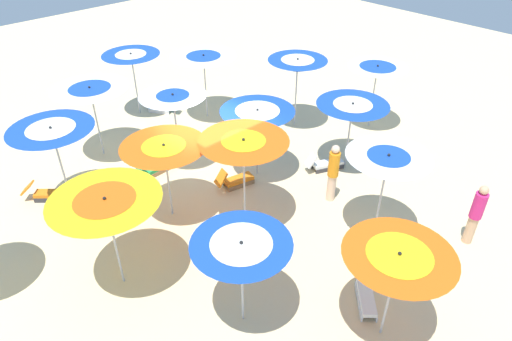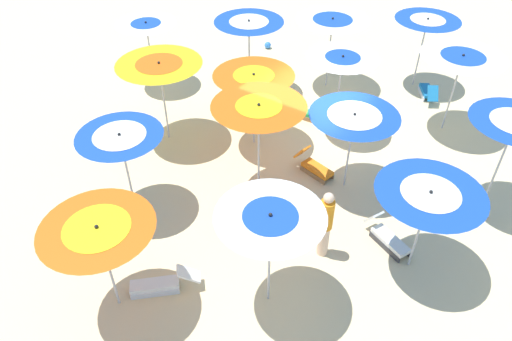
{
  "view_description": "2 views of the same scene",
  "coord_description": "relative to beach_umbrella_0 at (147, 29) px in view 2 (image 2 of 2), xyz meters",
  "views": [
    {
      "loc": [
        8.53,
        -6.52,
        7.94
      ],
      "look_at": [
        1.57,
        0.05,
        1.38
      ],
      "focal_mm": 31.95,
      "sensor_mm": 36.0,
      "label": 1
    },
    {
      "loc": [
        9.2,
        4.82,
        8.25
      ],
      "look_at": [
        2.04,
        -0.19,
        0.96
      ],
      "focal_mm": 33.81,
      "sensor_mm": 36.0,
      "label": 2
    }
  ],
  "objects": [
    {
      "name": "beach_umbrella_3",
      "position": [
        6.8,
        5.61,
        0.03
      ],
      "size": [
        2.05,
        2.05,
        2.25
      ],
      "color": "#B2B2B7",
      "rests_on": "ground"
    },
    {
      "name": "beach_umbrella_13",
      "position": [
        -3.01,
        8.9,
        0.22
      ],
      "size": [
        2.29,
        2.29,
        2.41
      ],
      "color": "#B2B2B7",
      "rests_on": "ground"
    },
    {
      "name": "beach_umbrella_0",
      "position": [
        0.0,
        0.0,
        0.0
      ],
      "size": [
        1.91,
        1.91,
        2.22
      ],
      "color": "#B2B2B7",
      "rests_on": "ground"
    },
    {
      "name": "beach_umbrella_4",
      "position": [
        -1.49,
        2.91,
        0.22
      ],
      "size": [
        2.14,
        2.14,
        2.46
      ],
      "color": "#B2B2B7",
      "rests_on": "ground"
    },
    {
      "name": "beach_umbrella_10",
      "position": [
        0.99,
        7.67,
        -0.02
      ],
      "size": [
        2.12,
        2.12,
        2.21
      ],
      "color": "#B2B2B7",
      "rests_on": "ground"
    },
    {
      "name": "beach_ball",
      "position": [
        -4.48,
        1.63,
        -1.84
      ],
      "size": [
        0.25,
        0.25,
        0.25
      ],
      "primitive_type": "sphere",
      "color": "#337FE5",
      "rests_on": "ground"
    },
    {
      "name": "beach_umbrella_12",
      "position": [
        -5.01,
        7.23,
        0.18
      ],
      "size": [
        2.03,
        2.03,
        2.35
      ],
      "color": "#B2B2B7",
      "rests_on": "ground"
    },
    {
      "name": "beach_umbrella_11",
      "position": [
        2.52,
        10.01,
        -0.03
      ],
      "size": [
        2.12,
        2.12,
        2.16
      ],
      "color": "#B2B2B7",
      "rests_on": "ground"
    },
    {
      "name": "beach_umbrella_9",
      "position": [
        -1.08,
        6.29,
        0.22
      ],
      "size": [
        1.96,
        1.96,
        2.42
      ],
      "color": "#B2B2B7",
      "rests_on": "ground"
    },
    {
      "name": "beach_umbrella_2",
      "position": [
        4.63,
        3.81,
        0.0
      ],
      "size": [
        1.93,
        1.93,
        2.19
      ],
      "color": "#B2B2B7",
      "rests_on": "ground"
    },
    {
      "name": "lounger_4",
      "position": [
        -2.15,
        2.53,
        -1.76
      ],
      "size": [
        1.09,
        1.14,
        0.56
      ],
      "rotation": [
        0.0,
        0.0,
        7.11
      ],
      "color": "#333338",
      "rests_on": "ground"
    },
    {
      "name": "beach_umbrella_7",
      "position": [
        4.99,
        8.0,
        0.21
      ],
      "size": [
        1.98,
        1.98,
        2.42
      ],
      "color": "#B2B2B7",
      "rests_on": "ground"
    },
    {
      "name": "lounger_1",
      "position": [
        1.0,
        6.79,
        -1.75
      ],
      "size": [
        0.61,
        1.21,
        0.65
      ],
      "rotation": [
        0.0,
        0.0,
        7.63
      ],
      "color": "olive",
      "rests_on": "ground"
    },
    {
      "name": "lounger_2",
      "position": [
        6.08,
        6.08,
        -1.76
      ],
      "size": [
        1.22,
        1.26,
        0.58
      ],
      "rotation": [
        0.0,
        0.0,
        5.48
      ],
      "color": "silver",
      "rests_on": "ground"
    },
    {
      "name": "lounger_3",
      "position": [
        2.24,
        9.38,
        -1.76
      ],
      "size": [
        0.81,
        1.25,
        0.61
      ],
      "rotation": [
        0.0,
        0.0,
        7.43
      ],
      "color": "#333338",
      "rests_on": "ground"
    },
    {
      "name": "beachgoer_0",
      "position": [
        3.31,
        8.31,
        -1.03
      ],
      "size": [
        0.3,
        0.3,
        1.76
      ],
      "rotation": [
        0.0,
        0.0,
        3.58
      ],
      "color": "beige",
      "rests_on": "ground"
    },
    {
      "name": "lounger_0",
      "position": [
        -1.15,
        5.41,
        -1.77
      ],
      "size": [
        0.37,
        1.22,
        0.59
      ],
      "rotation": [
        0.0,
        0.0,
        7.91
      ],
      "color": "olive",
      "rests_on": "ground"
    },
    {
      "name": "beach_umbrella_8",
      "position": [
        -3.27,
        4.82,
        0.2
      ],
      "size": [
        2.29,
        2.29,
        2.38
      ],
      "color": "#B2B2B7",
      "rests_on": "ground"
    },
    {
      "name": "beach_umbrella_1",
      "position": [
        2.0,
        2.52,
        0.21
      ],
      "size": [
        2.29,
        2.29,
        2.42
      ],
      "color": "#B2B2B7",
      "rests_on": "ground"
    },
    {
      "name": "ground",
      "position": [
        0.72,
        6.33,
        -1.98
      ],
      "size": [
        41.32,
        41.32,
        0.04
      ],
      "primitive_type": "cube",
      "color": "beige"
    },
    {
      "name": "beach_umbrella_6",
      "position": [
        2.35,
        5.93,
        0.31
      ],
      "size": [
        2.19,
        2.19,
        2.53
      ],
      "color": "#B2B2B7",
      "rests_on": "ground"
    },
    {
      "name": "lounger_5",
      "position": [
        -4.45,
        7.91,
        -1.75
      ],
      "size": [
        1.19,
        0.93,
        0.64
      ],
      "rotation": [
        0.0,
        0.0,
        3.71
      ],
      "color": "silver",
      "rests_on": "ground"
    },
    {
      "name": "beach_umbrella_5",
      "position": [
        0.8,
        4.7,
        0.01
      ],
      "size": [
        2.16,
        2.16,
        2.22
      ],
      "color": "#B2B2B7",
      "rests_on": "ground"
    }
  ]
}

